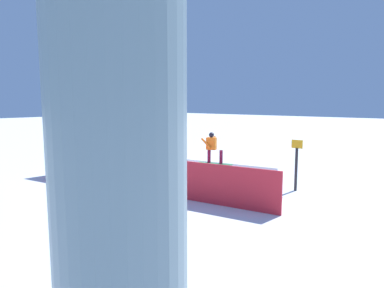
# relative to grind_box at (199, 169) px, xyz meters

# --- Properties ---
(ground_plane) EXTENTS (120.00, 120.00, 0.00)m
(ground_plane) POSITION_rel_grind_box_xyz_m (0.00, 0.00, -0.27)
(ground_plane) COLOR white
(grind_box) EXTENTS (6.77, 1.69, 0.59)m
(grind_box) POSITION_rel_grind_box_xyz_m (0.00, 0.00, 0.00)
(grind_box) COLOR blue
(grind_box) RESTS_ON ground_plane
(snowboarder) EXTENTS (1.54, 0.70, 1.33)m
(snowboarder) POSITION_rel_grind_box_xyz_m (-0.65, -0.09, 1.03)
(snowboarder) COLOR #388650
(snowboarder) RESTS_ON grind_box
(safety_fence) EXTENTS (10.14, 1.70, 1.28)m
(safety_fence) POSITION_rel_grind_box_xyz_m (0.00, 3.45, 0.37)
(safety_fence) COLOR red
(safety_fence) RESTS_ON ground_plane
(trail_marker) EXTENTS (0.40, 0.10, 1.85)m
(trail_marker) POSITION_rel_grind_box_xyz_m (-4.28, -0.22, 0.73)
(trail_marker) COLOR #262628
(trail_marker) RESTS_ON ground_plane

